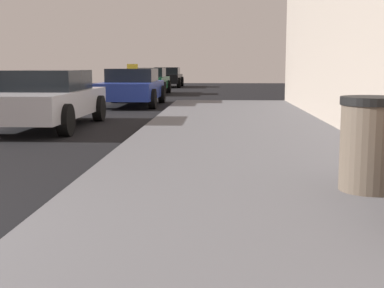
% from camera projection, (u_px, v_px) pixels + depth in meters
% --- Properties ---
extents(sidewalk, '(4.00, 32.00, 0.15)m').
position_uv_depth(sidewalk, '(289.00, 267.00, 3.50)').
color(sidewalk, '#5B5B60').
rests_on(sidewalk, ground_plane).
extents(trash_bin, '(0.65, 0.65, 0.92)m').
position_uv_depth(trash_bin, '(372.00, 144.00, 5.28)').
color(trash_bin, brown).
rests_on(trash_bin, sidewalk).
extents(car_silver, '(1.92, 4.59, 1.27)m').
position_uv_depth(car_silver, '(47.00, 98.00, 12.03)').
color(car_silver, '#B7B7BF').
rests_on(car_silver, ground_plane).
extents(car_blue, '(2.00, 4.46, 1.43)m').
position_uv_depth(car_blue, '(132.00, 87.00, 18.67)').
color(car_blue, '#233899').
rests_on(car_blue, ground_plane).
extents(car_green, '(2.03, 4.01, 1.27)m').
position_uv_depth(car_green, '(148.00, 81.00, 26.30)').
color(car_green, '#196638').
rests_on(car_green, ground_plane).
extents(car_black, '(1.94, 4.30, 1.27)m').
position_uv_depth(car_black, '(167.00, 77.00, 35.13)').
color(car_black, black).
rests_on(car_black, ground_plane).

